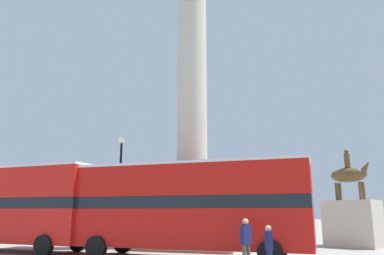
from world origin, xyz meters
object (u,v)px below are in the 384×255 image
at_px(pedestrian_by_plinth, 269,247).
at_px(equestrian_statue, 353,217).
at_px(bus_b, 13,205).
at_px(bus_a, 187,205).
at_px(monument_column, 192,130).
at_px(street_lamp, 120,182).
at_px(pedestrian_near_lamp, 246,240).

bearing_deg(pedestrian_by_plinth, equestrian_statue, -42.08).
height_order(bus_b, equestrian_statue, equestrian_statue).
relative_size(bus_a, pedestrian_by_plinth, 7.01).
bearing_deg(monument_column, pedestrian_by_plinth, -57.48).
distance_m(street_lamp, pedestrian_near_lamp, 10.51).
height_order(monument_column, equestrian_statue, monument_column).
height_order(monument_column, street_lamp, monument_column).
distance_m(pedestrian_near_lamp, pedestrian_by_plinth, 1.19).
relative_size(street_lamp, pedestrian_by_plinth, 4.12).
xyz_separation_m(monument_column, bus_b, (-8.72, -5.23, -4.75)).
height_order(bus_b, pedestrian_near_lamp, bus_b).
distance_m(equestrian_statue, pedestrian_near_lamp, 12.05).
distance_m(equestrian_statue, street_lamp, 14.35).
distance_m(street_lamp, pedestrian_by_plinth, 11.69).
bearing_deg(bus_b, bus_a, 2.36).
xyz_separation_m(monument_column, pedestrian_by_plinth, (5.52, -8.65, -6.34)).
relative_size(bus_a, bus_b, 1.09).
relative_size(equestrian_statue, pedestrian_by_plinth, 3.74).
relative_size(monument_column, street_lamp, 3.27).
bearing_deg(equestrian_statue, bus_a, -106.23).
height_order(bus_a, pedestrian_near_lamp, bus_a).
height_order(street_lamp, pedestrian_near_lamp, street_lamp).
height_order(bus_a, equestrian_statue, equestrian_statue).
bearing_deg(bus_b, pedestrian_by_plinth, -9.44).
xyz_separation_m(bus_a, equestrian_statue, (7.87, 8.67, -0.63)).
bearing_deg(street_lamp, bus_a, -32.06).
height_order(equestrian_statue, pedestrian_by_plinth, equestrian_statue).
relative_size(bus_a, equestrian_statue, 1.88).
xyz_separation_m(pedestrian_near_lamp, pedestrian_by_plinth, (0.92, -0.73, -0.17)).
bearing_deg(pedestrian_by_plinth, bus_a, 28.24).
distance_m(bus_b, equestrian_statue, 19.92).
bearing_deg(pedestrian_by_plinth, monument_column, 8.44).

